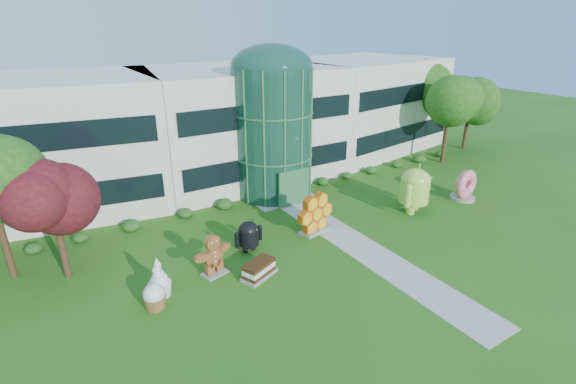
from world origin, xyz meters
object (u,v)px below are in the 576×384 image
android_black (249,234)px  donut (465,185)px  gingerbread (213,255)px  android_green (415,187)px

android_black → donut: (17.70, -1.75, 0.10)m
donut → gingerbread: size_ratio=0.92×
android_green → android_black: (-12.68, 1.25, -0.80)m
android_green → donut: bearing=-29.8°
android_green → gingerbread: bearing=155.9°
donut → gingerbread: donut is taller
android_green → android_black: 12.76m
donut → android_green: bearing=168.4°
android_green → donut: (5.03, -0.50, -0.70)m
android_green → android_black: size_ratio=1.72×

